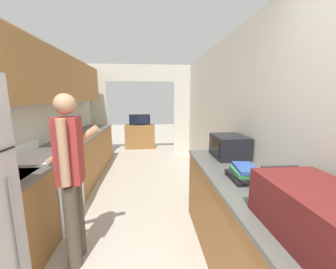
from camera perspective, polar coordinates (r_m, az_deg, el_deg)
The scene contains 12 objects.
wall_left at distance 3.39m, azimuth -33.10°, elevation 7.64°, with size 0.38×7.80×2.50m.
wall_right at distance 2.82m, azimuth 19.42°, elevation 2.19°, with size 0.06×7.80×2.50m.
wall_far_with_doorway at distance 5.88m, azimuth -7.54°, elevation 8.65°, with size 3.17×0.06×2.50m.
counter_left at distance 4.16m, azimuth -23.72°, elevation -6.86°, with size 0.62×4.05×0.91m.
counter_right at distance 2.14m, azimuth 20.62°, elevation -23.38°, with size 0.62×2.21×0.91m.
range_oven at distance 3.16m, azimuth -30.27°, elevation -12.70°, with size 0.66×0.80×1.05m.
person at distance 2.17m, azimuth -25.27°, elevation -10.38°, with size 0.53×0.39×1.65m.
suitcase at distance 1.33m, azimuth 36.40°, elevation -17.37°, with size 0.41×0.67×0.27m.
microwave at distance 2.56m, azimuth 16.52°, elevation -3.19°, with size 0.36×0.45×0.26m.
book_stack at distance 1.94m, azimuth 20.42°, elevation -10.14°, with size 0.28×0.33×0.12m.
tv_cabinet at distance 6.69m, azimuth -7.71°, elevation -0.55°, with size 0.93×0.42×0.75m.
television at distance 6.57m, azimuth -7.84°, elevation 4.02°, with size 0.65×0.16×0.34m.
Camera 1 is at (0.25, -0.44, 1.62)m, focal length 22.00 mm.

